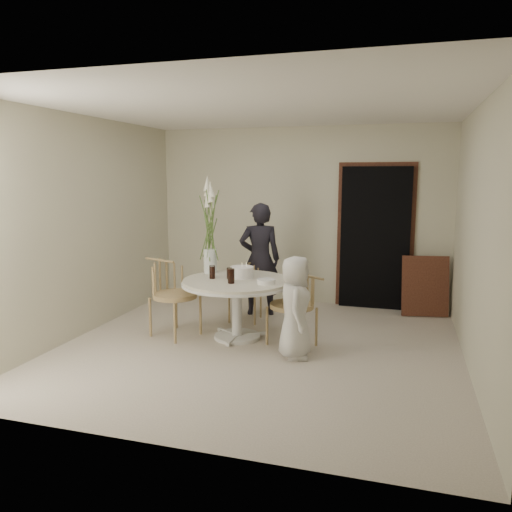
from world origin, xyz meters
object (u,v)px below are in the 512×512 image
(girl, at_px, (260,259))
(flower_vase, at_px, (210,227))
(chair_right, at_px, (300,300))
(table, at_px, (237,289))
(boy, at_px, (295,307))
(chair_far, at_px, (247,283))
(chair_left, at_px, (167,286))
(birthday_cake, at_px, (242,272))

(girl, relative_size, flower_vase, 1.28)
(chair_right, xyz_separation_m, flower_vase, (-1.26, 0.44, 0.74))
(table, bearing_deg, boy, -27.98)
(flower_vase, bearing_deg, boy, -29.90)
(chair_far, distance_m, boy, 1.60)
(chair_left, bearing_deg, girl, -14.67)
(chair_left, height_order, birthday_cake, chair_left)
(girl, relative_size, birthday_cake, 5.56)
(chair_right, bearing_deg, chair_left, -59.19)
(girl, distance_m, birthday_cake, 0.99)
(boy, bearing_deg, girl, 16.57)
(chair_far, height_order, flower_vase, flower_vase)
(flower_vase, bearing_deg, chair_far, 59.69)
(table, bearing_deg, chair_right, -9.93)
(chair_left, bearing_deg, boy, -80.97)
(birthday_cake, relative_size, flower_vase, 0.23)
(flower_vase, bearing_deg, chair_left, -138.28)
(table, xyz_separation_m, boy, (0.81, -0.43, -0.06))
(chair_far, bearing_deg, flower_vase, -123.37)
(chair_left, relative_size, boy, 0.84)
(table, bearing_deg, birthday_cake, 79.54)
(chair_right, relative_size, chair_left, 0.94)
(chair_right, bearing_deg, chair_far, -103.62)
(chair_left, distance_m, boy, 1.74)
(birthday_cake, height_order, flower_vase, flower_vase)
(girl, bearing_deg, chair_right, 106.45)
(chair_far, distance_m, birthday_cake, 0.80)
(chair_far, bearing_deg, boy, -56.45)
(chair_right, relative_size, birthday_cake, 3.09)
(table, height_order, chair_left, chair_left)
(chair_far, bearing_deg, girl, 65.89)
(table, distance_m, birthday_cake, 0.22)
(chair_right, distance_m, boy, 0.29)
(chair_right, bearing_deg, birthday_cake, -76.24)
(boy, bearing_deg, flower_vase, 47.97)
(boy, xyz_separation_m, flower_vase, (-1.27, 0.73, 0.76))
(table, height_order, girl, girl)
(boy, relative_size, birthday_cake, 3.91)
(birthday_cake, bearing_deg, table, -100.46)
(table, distance_m, chair_right, 0.81)
(flower_vase, bearing_deg, birthday_cake, -19.50)
(table, height_order, birthday_cake, birthday_cake)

